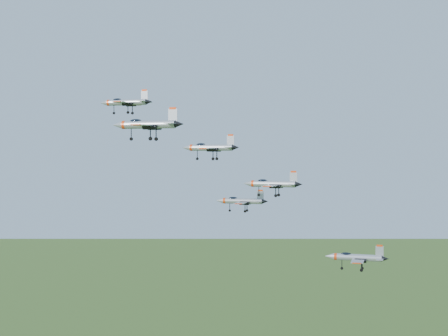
# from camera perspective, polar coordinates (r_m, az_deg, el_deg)

# --- Properties ---
(jet_lead) EXTENTS (13.76, 11.51, 3.68)m
(jet_lead) POSITION_cam_1_polar(r_m,az_deg,el_deg) (151.89, -9.03, 5.96)
(jet_lead) COLOR #959AA1
(jet_left_high) EXTENTS (12.89, 10.86, 3.47)m
(jet_left_high) POSITION_cam_1_polar(r_m,az_deg,el_deg) (131.95, -1.33, 1.90)
(jet_left_high) COLOR #959AA1
(jet_right_high) EXTENTS (14.00, 11.73, 3.75)m
(jet_right_high) POSITION_cam_1_polar(r_m,az_deg,el_deg) (113.12, -7.10, 3.98)
(jet_right_high) COLOR #959AA1
(jet_left_low) EXTENTS (11.86, 9.87, 3.17)m
(jet_left_low) POSITION_cam_1_polar(r_m,az_deg,el_deg) (137.10, 1.57, -3.02)
(jet_left_low) COLOR #959AA1
(jet_right_low) EXTENTS (11.19, 9.45, 3.02)m
(jet_right_low) POSITION_cam_1_polar(r_m,az_deg,el_deg) (113.80, 4.37, -1.44)
(jet_right_low) COLOR #959AA1
(jet_trail) EXTENTS (12.58, 10.52, 3.37)m
(jet_trail) POSITION_cam_1_polar(r_m,az_deg,el_deg) (127.59, 11.95, -7.99)
(jet_trail) COLOR #959AA1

